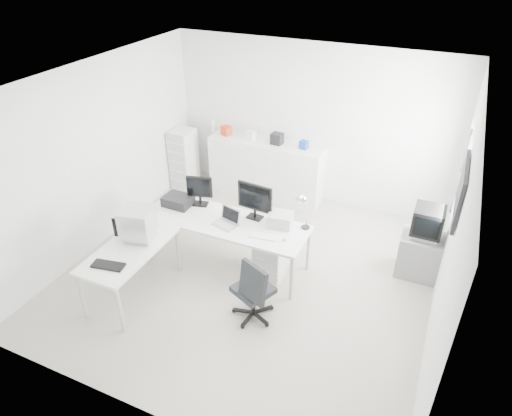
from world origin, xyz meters
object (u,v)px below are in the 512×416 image
at_px(drawer_pedestal, 271,256).
at_px(office_chair, 253,287).
at_px(inkjet_printer, 178,201).
at_px(crt_monitor, 138,223).
at_px(lcd_monitor_small, 200,191).
at_px(tv_cabinet, 420,255).
at_px(sideboard, 266,168).
at_px(laser_printer, 280,219).
at_px(crt_tv, 427,223).
at_px(lcd_monitor_large, 255,201).
at_px(side_desk, 133,271).
at_px(laptop, 225,219).
at_px(main_desk, 226,242).
at_px(filing_cabinet, 184,159).

height_order(drawer_pedestal, office_chair, office_chair).
distance_m(inkjet_printer, crt_monitor, 0.97).
distance_m(lcd_monitor_small, tv_cabinet, 3.33).
xyz_separation_m(drawer_pedestal, sideboard, (-0.99, 2.12, 0.23)).
xyz_separation_m(drawer_pedestal, laser_printer, (0.05, 0.17, 0.54)).
relative_size(office_chair, crt_tv, 1.96).
xyz_separation_m(office_chair, sideboard, (-1.11, 3.01, 0.04)).
bearing_deg(lcd_monitor_large, side_desk, -126.70).
bearing_deg(office_chair, tv_cabinet, 68.35).
distance_m(side_desk, drawer_pedestal, 1.93).
bearing_deg(crt_monitor, inkjet_printer, 76.18).
distance_m(crt_monitor, tv_cabinet, 3.97).
distance_m(drawer_pedestal, crt_monitor, 1.92).
distance_m(lcd_monitor_small, sideboard, 1.99).
bearing_deg(laptop, side_desk, -116.77).
xyz_separation_m(main_desk, drawer_pedestal, (0.70, 0.05, -0.08)).
relative_size(laptop, tv_cabinet, 0.48).
distance_m(laptop, office_chair, 1.13).
height_order(laser_printer, filing_cabinet, filing_cabinet).
height_order(main_desk, side_desk, same).
height_order(inkjet_printer, crt_monitor, crt_monitor).
height_order(lcd_monitor_large, office_chair, lcd_monitor_large).
height_order(drawer_pedestal, crt_tv, crt_tv).
xyz_separation_m(laptop, laser_printer, (0.70, 0.32, -0.01)).
relative_size(laptop, crt_monitor, 0.62).
height_order(lcd_monitor_large, crt_monitor, lcd_monitor_large).
distance_m(tv_cabinet, crt_tv, 0.55).
bearing_deg(laser_printer, drawer_pedestal, -115.55).
distance_m(office_chair, crt_tv, 2.56).
bearing_deg(drawer_pedestal, side_desk, -143.43).
bearing_deg(filing_cabinet, drawer_pedestal, -35.07).
bearing_deg(crt_monitor, office_chair, -13.58).
distance_m(main_desk, office_chair, 1.18).
bearing_deg(filing_cabinet, side_desk, -71.09).
bearing_deg(tv_cabinet, crt_monitor, -153.16).
height_order(drawer_pedestal, filing_cabinet, filing_cabinet).
distance_m(drawer_pedestal, laptop, 0.87).
relative_size(drawer_pedestal, laptop, 1.93).
bearing_deg(lcd_monitor_large, drawer_pedestal, -24.81).
distance_m(tv_cabinet, sideboard, 3.19).
bearing_deg(sideboard, inkjet_printer, -105.12).
relative_size(side_desk, laptop, 4.50).
distance_m(inkjet_printer, office_chair, 1.95).
bearing_deg(tv_cabinet, filing_cabinet, 168.32).
bearing_deg(office_chair, lcd_monitor_large, 137.57).
bearing_deg(crt_tv, filing_cabinet, 168.32).
relative_size(main_desk, filing_cabinet, 2.13).
relative_size(main_desk, laser_printer, 7.30).
height_order(crt_monitor, sideboard, crt_monitor).
distance_m(lcd_monitor_large, filing_cabinet, 2.76).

